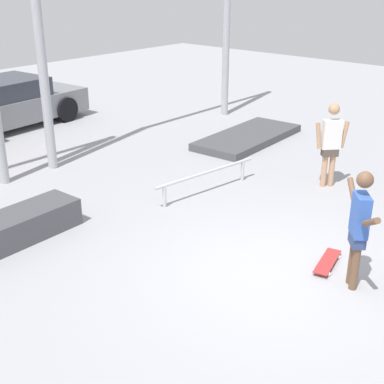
% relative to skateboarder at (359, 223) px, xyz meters
% --- Properties ---
extents(ground_plane, '(36.00, 36.00, 0.00)m').
position_rel_skateboarder_xyz_m(ground_plane, '(-0.48, 0.96, -0.95)').
color(ground_plane, '#9E9EA3').
extents(skateboarder, '(1.11, 0.93, 1.67)m').
position_rel_skateboarder_xyz_m(skateboarder, '(0.00, 0.00, 0.00)').
color(skateboarder, brown).
rests_on(skateboarder, ground_plane).
extents(skateboard, '(0.83, 0.38, 0.08)m').
position_rel_skateboarder_xyz_m(skateboard, '(0.27, 0.51, -0.89)').
color(skateboard, red).
rests_on(skateboard, ground_plane).
extents(grind_box, '(2.50, 0.79, 0.46)m').
position_rel_skateboarder_xyz_m(grind_box, '(-2.46, 4.62, -0.72)').
color(grind_box, '#47474C').
rests_on(grind_box, ground_plane).
extents(manual_pad, '(3.20, 1.53, 0.18)m').
position_rel_skateboarder_xyz_m(manual_pad, '(4.51, 4.98, -0.86)').
color(manual_pad, '#47474C').
rests_on(manual_pad, ground_plane).
extents(grind_rail, '(2.46, 0.39, 0.45)m').
position_rel_skateboarder_xyz_m(grind_rail, '(1.21, 3.60, -0.60)').
color(grind_rail, '#B7BABF').
rests_on(grind_rail, ground_plane).
extents(parked_car_grey, '(4.64, 2.26, 1.30)m').
position_rel_skateboarder_xyz_m(parked_car_grey, '(1.13, 10.68, -0.31)').
color(parked_car_grey, slate).
rests_on(parked_car_grey, ground_plane).
extents(bystander, '(0.56, 0.51, 1.67)m').
position_rel_skateboarder_xyz_m(bystander, '(3.07, 2.02, -0.01)').
color(bystander, tan).
rests_on(bystander, ground_plane).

